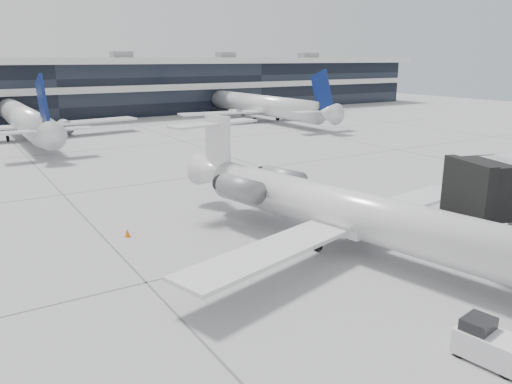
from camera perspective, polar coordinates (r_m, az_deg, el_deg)
ground at (r=30.94m, az=5.31°, el=-6.05°), size 220.00×220.00×0.00m
terminal at (r=106.50m, az=-22.86°, el=10.63°), size 170.00×22.00×10.00m
bg_jet_center at (r=79.22m, az=-24.84°, el=5.62°), size 32.00×40.00×9.60m
bg_jet_right at (r=93.00m, az=0.49°, el=8.21°), size 32.00×40.00×9.60m
regional_jet at (r=29.79m, az=10.70°, el=-2.20°), size 24.33×30.33×7.04m
baggage_tug at (r=21.53m, az=25.06°, el=-15.42°), size 1.83×2.66×1.56m
traffic_cone at (r=33.15m, az=-14.49°, el=-4.54°), size 0.43×0.43×0.55m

